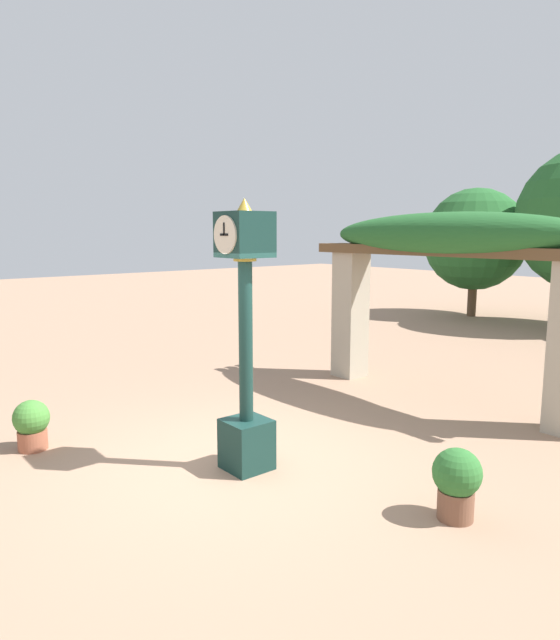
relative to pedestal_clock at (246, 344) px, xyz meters
name	(u,v)px	position (x,y,z in m)	size (l,w,h in m)	color
ground_plane	(236,463)	(-0.20, -0.02, -1.48)	(60.00, 60.00, 0.00)	#9E7A60
pedestal_clock	(246,344)	(0.00, 0.00, 0.00)	(0.50, 0.55, 3.09)	#14332D
pergola	(446,258)	(-0.20, 4.06, 0.83)	(5.18, 1.10, 3.03)	#A89E89
potted_plant_near_left	(32,424)	(-2.19, -1.74, -1.14)	(0.45, 0.45, 0.64)	#9E563D
potted_plant_near_right	(457,481)	(2.22, 0.84, -1.09)	(0.47, 0.47, 0.70)	brown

